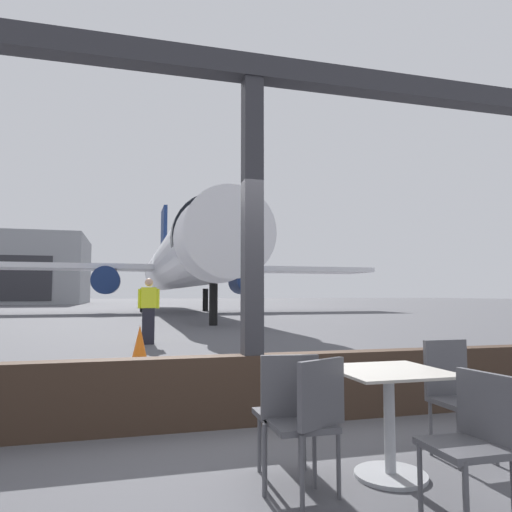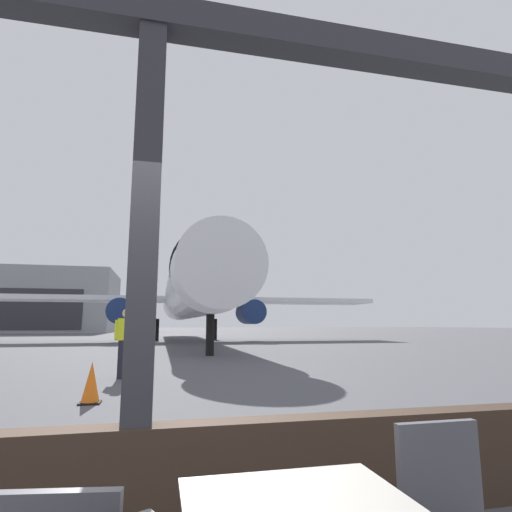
{
  "view_description": "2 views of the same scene",
  "coord_description": "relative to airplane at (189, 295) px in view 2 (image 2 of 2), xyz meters",
  "views": [
    {
      "loc": [
        -1.24,
        -4.74,
        1.31
      ],
      "look_at": [
        4.44,
        16.26,
        3.08
      ],
      "focal_mm": 33.13,
      "sensor_mm": 36.0,
      "label": 1
    },
    {
      "loc": [
        0.13,
        -2.98,
        1.36
      ],
      "look_at": [
        3.17,
        10.18,
        3.58
      ],
      "focal_mm": 28.98,
      "sensor_mm": 36.0,
      "label": 2
    }
  ],
  "objects": [
    {
      "name": "ground_crew_worker",
      "position": [
        -2.98,
        -21.37,
        -2.66
      ],
      "size": [
        0.56,
        0.22,
        1.74
      ],
      "color": "black",
      "rests_on": "ground"
    },
    {
      "name": "ground_plane",
      "position": [
        -2.28,
        10.44,
        -3.56
      ],
      "size": [
        220.0,
        220.0,
        0.0
      ],
      "primitive_type": "plane",
      "color": "#4C4C51"
    },
    {
      "name": "airplane",
      "position": [
        0.0,
        0.0,
        0.0
      ],
      "size": [
        31.16,
        36.02,
        10.4
      ],
      "color": "silver",
      "rests_on": "ground"
    },
    {
      "name": "distant_hangar",
      "position": [
        -20.86,
        39.95,
        1.26
      ],
      "size": [
        22.55,
        17.85,
        9.65
      ],
      "color": "gray",
      "rests_on": "ground"
    },
    {
      "name": "traffic_cone",
      "position": [
        -3.28,
        -24.64,
        -3.23
      ],
      "size": [
        0.36,
        0.36,
        0.71
      ],
      "color": "orange",
      "rests_on": "ground"
    },
    {
      "name": "window_frame",
      "position": [
        -2.28,
        -29.56,
        -2.24
      ],
      "size": [
        8.84,
        0.24,
        3.85
      ],
      "color": "#38281E",
      "rests_on": "ground"
    }
  ]
}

